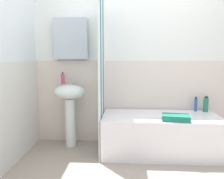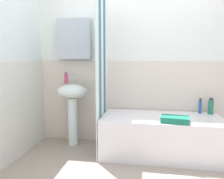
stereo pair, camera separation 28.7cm
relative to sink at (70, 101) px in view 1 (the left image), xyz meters
The scene contains 10 objects.
wall_back_tiled 1.09m from the sink, 13.98° to the left, with size 3.60×0.18×2.40m.
wall_left_tiled 1.01m from the sink, 129.57° to the right, with size 0.07×1.81×2.40m.
sink is the anchor object (origin of this frame).
faucet 0.31m from the sink, 90.00° to the left, with size 0.03×0.12×0.12m.
soap_dispenser 0.34m from the sink, 146.63° to the left, with size 0.06×0.06×0.17m.
bathtub 1.30m from the sink, ahead, with size 1.50×0.69×0.50m, color white.
shower_curtain 0.60m from the sink, 18.24° to the right, with size 0.01×0.69×2.00m.
lotion_bottle 1.88m from the sink, ahead, with size 0.07×0.07×0.22m.
body_wash_bottle 1.76m from the sink, ahead, with size 0.04×0.04×0.20m.
towel_folded 1.43m from the sink, 15.32° to the right, with size 0.32×0.19×0.07m, color #1D735C.
Camera 1 is at (-0.23, -1.98, 1.25)m, focal length 35.92 mm.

